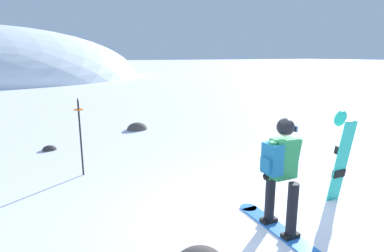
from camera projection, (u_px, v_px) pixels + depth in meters
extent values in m
plane|color=white|center=(262.00, 221.00, 5.08)|extent=(300.00, 300.00, 0.00)
cube|color=blue|center=(279.00, 230.00, 4.79)|extent=(0.29, 1.56, 0.02)
cylinder|color=blue|center=(248.00, 208.00, 5.48)|extent=(0.28, 0.28, 0.02)
cube|color=black|center=(269.00, 220.00, 4.99)|extent=(0.25, 0.14, 0.06)
cube|color=black|center=(290.00, 235.00, 4.57)|extent=(0.25, 0.14, 0.06)
cylinder|color=black|center=(270.00, 197.00, 4.91)|extent=(0.15, 0.15, 0.82)
cylinder|color=black|center=(292.00, 211.00, 4.49)|extent=(0.15, 0.15, 0.82)
cube|color=#2D9351|center=(283.00, 158.00, 4.55)|extent=(0.36, 0.22, 0.58)
cylinder|color=#2D9351|center=(271.00, 160.00, 4.45)|extent=(0.10, 0.18, 0.57)
cylinder|color=#2D9351|center=(296.00, 156.00, 4.64)|extent=(0.10, 0.18, 0.57)
sphere|color=black|center=(267.00, 177.00, 4.53)|extent=(0.11, 0.11, 0.11)
sphere|color=black|center=(294.00, 171.00, 4.74)|extent=(0.11, 0.11, 0.11)
cube|color=teal|center=(272.00, 159.00, 4.46)|extent=(0.18, 0.28, 0.44)
cube|color=teal|center=(266.00, 165.00, 4.43)|extent=(0.06, 0.20, 0.20)
sphere|color=beige|center=(285.00, 129.00, 4.45)|extent=(0.21, 0.21, 0.21)
sphere|color=black|center=(286.00, 127.00, 4.45)|extent=(0.25, 0.25, 0.25)
cube|color=navy|center=(293.00, 128.00, 4.51)|extent=(0.03, 0.17, 0.08)
cube|color=#23B7A3|center=(341.00, 162.00, 5.56)|extent=(0.28, 0.25, 1.51)
cylinder|color=#23B7A3|center=(340.00, 118.00, 5.50)|extent=(0.28, 0.07, 0.28)
cube|color=black|center=(341.00, 149.00, 5.54)|extent=(0.25, 0.09, 0.15)
cube|color=black|center=(339.00, 173.00, 5.64)|extent=(0.25, 0.09, 0.15)
cylinder|color=black|center=(81.00, 139.00, 6.85)|extent=(0.04, 0.04, 1.63)
cylinder|color=orange|center=(78.00, 110.00, 6.71)|extent=(0.20, 0.20, 0.02)
cone|color=black|center=(78.00, 99.00, 6.66)|extent=(0.04, 0.04, 0.08)
ellipsoid|color=#4C4742|center=(137.00, 130.00, 11.26)|extent=(0.71, 0.61, 0.50)
ellipsoid|color=#383333|center=(49.00, 150.00, 8.84)|extent=(0.38, 0.32, 0.27)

